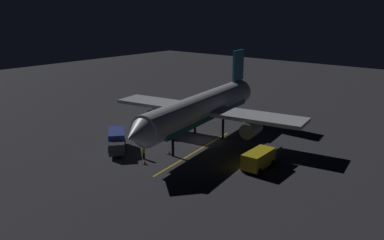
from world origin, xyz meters
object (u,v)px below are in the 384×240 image
Objects in this scene: traffic_cone_under_wing at (169,153)px; catering_truck at (261,158)px; airliner at (203,108)px; ground_crew_worker at (144,152)px; baggage_truck at (117,141)px; traffic_cone_near_left at (120,139)px; traffic_cone_near_right at (145,162)px; traffic_cone_far at (118,151)px.

catering_truck is at bearing -161.84° from traffic_cone_under_wing.
ground_crew_worker is (0.91, 10.85, -3.79)m from airliner.
ground_crew_worker is 3.54m from traffic_cone_under_wing.
baggage_truck is 11.42× the size of traffic_cone_near_left.
catering_truck is at bearing -168.29° from traffic_cone_near_left.
airliner is at bearing -87.70° from traffic_cone_near_right.
traffic_cone_near_left and traffic_cone_under_wing have the same top height.
baggage_truck is (5.95, 10.93, -3.34)m from airliner.
traffic_cone_near_right is at bearing 170.31° from baggage_truck.
ground_crew_worker reaches higher than traffic_cone_near_right.
baggage_truck is 0.95× the size of catering_truck.
traffic_cone_near_right is (-1.39, 1.19, -0.64)m from ground_crew_worker.
ground_crew_worker is 3.16× the size of traffic_cone_near_left.
airliner is at bearing -136.96° from traffic_cone_near_left.
traffic_cone_under_wing is at bearing -89.09° from traffic_cone_near_right.
airliner is 5.11× the size of catering_truck.
traffic_cone_near_left is (7.80, -2.71, -0.64)m from ground_crew_worker.
airliner is at bearing -118.58° from baggage_truck.
baggage_truck reaches higher than catering_truck.
baggage_truck reaches higher than traffic_cone_near_left.
traffic_cone_near_right is (-6.44, 1.10, -1.08)m from baggage_truck.
traffic_cone_far is (4.21, 0.58, -0.64)m from ground_crew_worker.
traffic_cone_far is at bearing 149.17° from baggage_truck.
traffic_cone_near_right is 5.64m from traffic_cone_far.
airliner reaches higher than traffic_cone_near_left.
traffic_cone_under_wing is at bearing -152.58° from baggage_truck.
traffic_cone_near_right is 1.00× the size of traffic_cone_under_wing.
airliner is 61.05× the size of traffic_cone_under_wing.
catering_truck is at bearing -144.35° from traffic_cone_near_right.
traffic_cone_under_wing is (-1.33, -3.22, -0.64)m from ground_crew_worker.
traffic_cone_under_wing is at bearing -145.51° from traffic_cone_far.
catering_truck is 11.96× the size of traffic_cone_far.
ground_crew_worker is at bearing -40.35° from traffic_cone_near_right.
baggage_truck is at bearing -30.83° from traffic_cone_far.
baggage_truck is at bearing 0.98° from ground_crew_worker.
traffic_cone_far is (16.97, 7.55, -0.95)m from catering_truck.
catering_truck is at bearing -151.37° from ground_crew_worker.
catering_truck reaches higher than traffic_cone_far.
airliner reaches higher than catering_truck.
ground_crew_worker is at bearing 67.61° from traffic_cone_under_wing.
traffic_cone_near_left is 4.87m from traffic_cone_far.
catering_truck is 14.54m from ground_crew_worker.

